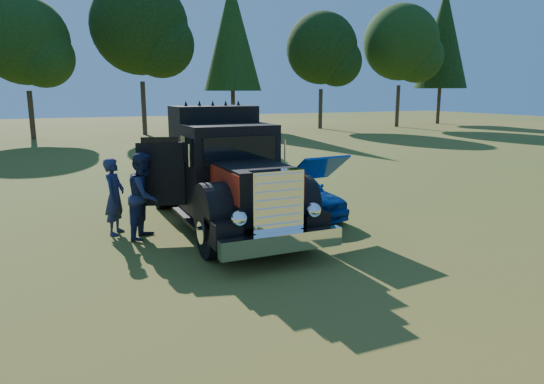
{
  "coord_description": "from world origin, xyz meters",
  "views": [
    {
      "loc": [
        -2.62,
        -9.5,
        3.35
      ],
      "look_at": [
        1.78,
        0.31,
        1.12
      ],
      "focal_mm": 32.0,
      "sensor_mm": 36.0,
      "label": 1
    }
  ],
  "objects_px": {
    "hotrod_coupe": "(292,192)",
    "spectator_near": "(115,196)",
    "diamond_t_truck": "(225,177)",
    "spectator_far": "(145,196)"
  },
  "relations": [
    {
      "from": "spectator_far",
      "to": "hotrod_coupe",
      "type": "bearing_deg",
      "value": -48.81
    },
    {
      "from": "diamond_t_truck",
      "to": "spectator_far",
      "type": "distance_m",
      "value": 2.0
    },
    {
      "from": "hotrod_coupe",
      "to": "spectator_near",
      "type": "relative_size",
      "value": 2.26
    },
    {
      "from": "hotrod_coupe",
      "to": "spectator_far",
      "type": "distance_m",
      "value": 4.13
    },
    {
      "from": "hotrod_coupe",
      "to": "spectator_near",
      "type": "xyz_separation_m",
      "value": [
        -4.68,
        0.06,
        0.27
      ]
    },
    {
      "from": "diamond_t_truck",
      "to": "spectator_near",
      "type": "height_order",
      "value": "diamond_t_truck"
    },
    {
      "from": "diamond_t_truck",
      "to": "hotrod_coupe",
      "type": "distance_m",
      "value": 2.24
    },
    {
      "from": "spectator_far",
      "to": "diamond_t_truck",
      "type": "bearing_deg",
      "value": -53.96
    },
    {
      "from": "diamond_t_truck",
      "to": "hotrod_coupe",
      "type": "bearing_deg",
      "value": 12.38
    },
    {
      "from": "hotrod_coupe",
      "to": "spectator_near",
      "type": "bearing_deg",
      "value": 179.33
    }
  ]
}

